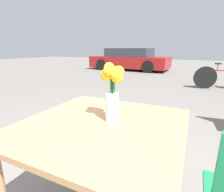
% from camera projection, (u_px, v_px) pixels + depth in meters
% --- Properties ---
extents(table_front, '(0.93, 0.93, 0.74)m').
position_uv_depth(table_front, '(102.00, 138.00, 1.04)').
color(table_front, tan).
rests_on(table_front, ground_plane).
extents(flower_vase, '(0.13, 0.11, 0.34)m').
position_uv_depth(flower_vase, '(112.00, 91.00, 1.00)').
color(flower_vase, silver).
rests_on(flower_vase, table_front).
extents(bicycle, '(1.54, 0.63, 0.76)m').
position_uv_depth(bicycle, '(222.00, 77.00, 5.13)').
color(bicycle, black).
rests_on(bicycle, ground_plane).
extents(parked_car, '(4.35, 2.01, 1.19)m').
position_uv_depth(parked_car, '(130.00, 59.00, 9.90)').
color(parked_car, maroon).
rests_on(parked_car, ground_plane).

